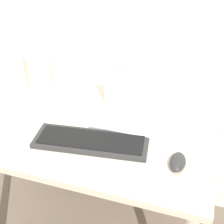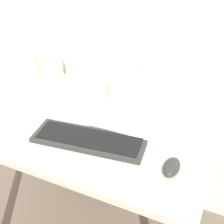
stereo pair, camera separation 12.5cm
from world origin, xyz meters
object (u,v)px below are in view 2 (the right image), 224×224
(vase, at_px, (49,62))
(mp3_player, at_px, (106,133))
(laptop, at_px, (136,110))
(mouse, at_px, (172,167))
(keyboard, at_px, (89,140))

(vase, bearing_deg, mp3_player, -32.50)
(laptop, distance_m, mp3_player, 0.17)
(vase, bearing_deg, laptop, -15.13)
(laptop, bearing_deg, mp3_player, -115.91)
(mouse, bearing_deg, keyboard, 175.53)
(laptop, relative_size, mp3_player, 5.42)
(laptop, bearing_deg, mouse, -47.32)
(mp3_player, bearing_deg, laptop, 64.09)
(keyboard, bearing_deg, mouse, -4.47)
(mouse, distance_m, vase, 0.87)
(laptop, relative_size, mouse, 3.04)
(laptop, height_order, mouse, laptop)
(laptop, xyz_separation_m, mp3_player, (-0.07, -0.15, -0.05))
(keyboard, distance_m, vase, 0.57)
(keyboard, xyz_separation_m, mp3_player, (0.04, 0.07, -0.01))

